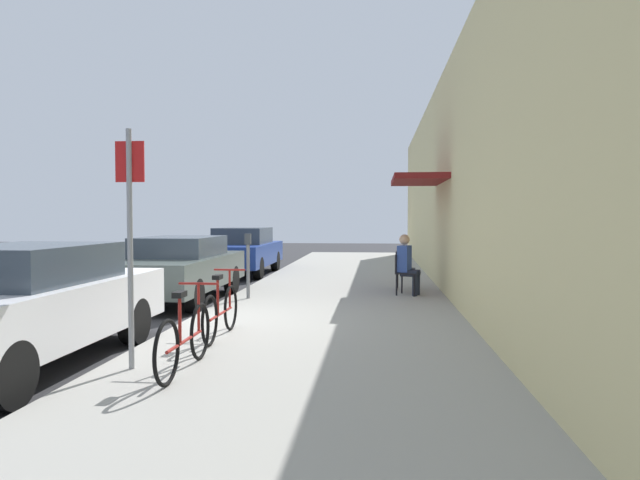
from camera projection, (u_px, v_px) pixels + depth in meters
name	position (u px, v px, depth m)	size (l,w,h in m)	color
ground_plane	(186.00, 327.00, 9.11)	(60.00, 60.00, 0.00)	#2D2D30
sidewalk_slab	(334.00, 306.00, 10.87)	(4.50, 32.00, 0.12)	#9E9B93
building_facade	(463.00, 178.00, 10.55)	(1.40, 32.00, 5.00)	beige
parked_car_0	(21.00, 304.00, 6.64)	(1.80, 4.40, 1.44)	silver
parked_car_1	(179.00, 267.00, 11.93)	(1.80, 4.40, 1.36)	#47514C
parked_car_2	(243.00, 250.00, 17.62)	(1.80, 4.40, 1.45)	navy
parking_meter	(248.00, 261.00, 11.52)	(0.12, 0.10, 1.32)	slate
street_sign	(130.00, 229.00, 6.12)	(0.32, 0.06, 2.60)	gray
bicycle_0	(185.00, 338.00, 6.05)	(0.46, 1.71, 0.90)	black
bicycle_1	(221.00, 311.00, 7.76)	(0.46, 1.71, 0.90)	black
cafe_chair_0	(404.00, 271.00, 12.06)	(0.56, 0.56, 0.87)	black
seated_patron_0	(407.00, 262.00, 12.03)	(0.51, 0.47, 1.29)	#232838
cafe_chair_1	(402.00, 267.00, 13.02)	(0.47, 0.47, 0.87)	black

